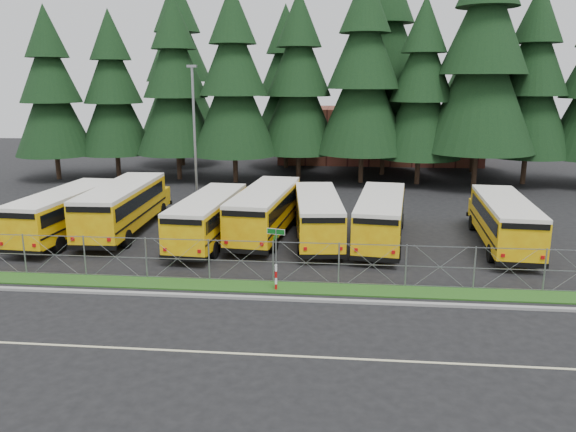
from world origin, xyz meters
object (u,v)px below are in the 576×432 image
object	(u,v)px
bus_4	(267,212)
street_sign	(276,246)
bus_3	(210,219)
bus_5	(317,217)
bus_0	(69,214)
light_standard	(194,130)
bus_1	(125,208)
bus_6	(381,219)
bus_east	(503,223)
striped_bollard	(276,278)

from	to	relation	value
bus_4	street_sign	xyz separation A→B (m)	(1.62, -8.80, 0.59)
bus_3	street_sign	xyz separation A→B (m)	(4.64, -7.16, 0.68)
bus_5	bus_0	bearing A→B (deg)	176.65
light_standard	bus_1	bearing A→B (deg)	-105.43
bus_6	bus_0	bearing A→B (deg)	-171.29
bus_east	bus_5	bearing A→B (deg)	-177.66
street_sign	striped_bollard	xyz separation A→B (m)	(0.01, -0.12, -1.43)
bus_0	bus_3	distance (m)	8.61
bus_3	light_standard	size ratio (longest dim) A/B	1.02
bus_4	bus_5	distance (m)	3.14
bus_east	bus_6	bearing A→B (deg)	-177.50
bus_0	street_sign	bearing A→B (deg)	-25.77
bus_east	striped_bollard	distance (m)	14.24
bus_3	bus_6	distance (m)	9.75
bus_4	striped_bollard	world-z (taller)	bus_4
bus_0	bus_3	world-z (taller)	bus_0
striped_bollard	bus_1	bearing A→B (deg)	139.26
bus_4	light_standard	size ratio (longest dim) A/B	1.08
light_standard	bus_3	bearing A→B (deg)	-71.19
bus_east	striped_bollard	size ratio (longest dim) A/B	8.76
bus_1	bus_6	distance (m)	15.43
bus_3	bus_0	bearing A→B (deg)	-177.82
bus_0	bus_5	xyz separation A→B (m)	(14.70, 0.71, -0.05)
bus_3	bus_east	world-z (taller)	bus_east
bus_3	bus_5	bearing A→B (deg)	12.71
street_sign	striped_bollard	distance (m)	1.44
bus_0	street_sign	distance (m)	15.19
bus_east	striped_bollard	bearing A→B (deg)	-142.09
bus_4	striped_bollard	distance (m)	9.10
bus_3	light_standard	xyz separation A→B (m)	(-3.39, 9.96, 4.15)
bus_1	bus_5	xyz separation A→B (m)	(11.79, -0.67, -0.13)
bus_3	striped_bollard	bearing A→B (deg)	-53.63
bus_4	bus_east	world-z (taller)	bus_4
bus_1	bus_3	bearing A→B (deg)	-17.90
bus_3	striped_bollard	size ratio (longest dim) A/B	8.62
bus_4	bus_5	world-z (taller)	bus_4
bus_5	light_standard	distance (m)	13.72
bus_5	bus_east	size ratio (longest dim) A/B	0.99
bus_4	light_standard	distance (m)	11.27
bus_3	bus_4	size ratio (longest dim) A/B	0.94
bus_0	striped_bollard	distance (m)	15.26
street_sign	striped_bollard	size ratio (longest dim) A/B	2.34
bus_1	street_sign	distance (m)	13.58
bus_3	street_sign	size ratio (longest dim) A/B	3.68
bus_6	striped_bollard	size ratio (longest dim) A/B	8.82
bus_4	street_sign	size ratio (longest dim) A/B	3.91
bus_1	bus_4	distance (m)	8.72
light_standard	bus_0	bearing A→B (deg)	-118.20
bus_3	bus_4	world-z (taller)	bus_4
bus_0	bus_4	xyz separation A→B (m)	(11.63, 1.39, 0.03)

